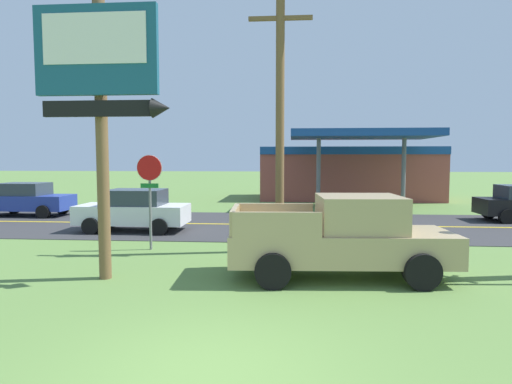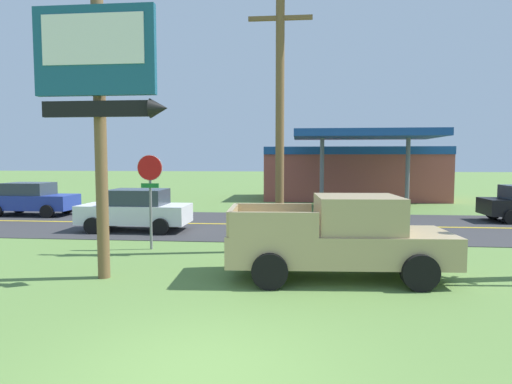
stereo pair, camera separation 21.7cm
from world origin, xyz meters
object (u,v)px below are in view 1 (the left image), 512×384
car_white_far_lane (134,210)px  utility_pole (280,104)px  gas_station (348,171)px  pickup_tan_parked_on_lawn (343,237)px  motel_sign (101,84)px  stop_sign (150,185)px  car_blue_mid_lane (27,199)px

car_white_far_lane → utility_pole: bearing=-29.1°
gas_station → pickup_tan_parked_on_lawn: (-2.72, -20.65, -0.98)m
motel_sign → stop_sign: size_ratio=2.22×
car_blue_mid_lane → car_white_far_lane: size_ratio=1.00×
motel_sign → car_blue_mid_lane: size_ratio=1.56×
gas_station → pickup_tan_parked_on_lawn: size_ratio=2.26×
car_white_far_lane → pickup_tan_parked_on_lawn: bearing=-39.5°
gas_station → utility_pole: bearing=-103.6°
stop_sign → pickup_tan_parked_on_lawn: bearing=-26.0°
utility_pole → gas_station: 18.49m
gas_station → car_blue_mid_lane: (-16.96, -10.60, -1.11)m
gas_station → car_white_far_lane: size_ratio=2.86×
stop_sign → car_blue_mid_lane: stop_sign is taller
stop_sign → pickup_tan_parked_on_lawn: 6.31m
utility_pole → car_blue_mid_lane: 15.01m
stop_sign → utility_pole: (4.01, 0.11, 2.43)m
motel_sign → car_blue_mid_lane: bearing=129.0°
motel_sign → car_blue_mid_lane: 14.29m
pickup_tan_parked_on_lawn → motel_sign: bearing=-173.0°
utility_pole → gas_station: size_ratio=0.69×
utility_pole → motel_sign: bearing=-138.4°
gas_station → car_white_far_lane: 17.76m
pickup_tan_parked_on_lawn → car_white_far_lane: bearing=140.5°
motel_sign → pickup_tan_parked_on_lawn: bearing=7.0°
stop_sign → gas_station: (8.31, 17.92, -0.08)m
motel_sign → utility_pole: (3.96, 3.52, -0.07)m
motel_sign → gas_station: (8.26, 21.33, -2.58)m
utility_pole → pickup_tan_parked_on_lawn: bearing=-60.9°
motel_sign → stop_sign: 4.23m
motel_sign → pickup_tan_parked_on_lawn: size_ratio=1.24×
stop_sign → car_white_far_lane: 3.93m
stop_sign → pickup_tan_parked_on_lawn: size_ratio=0.56×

